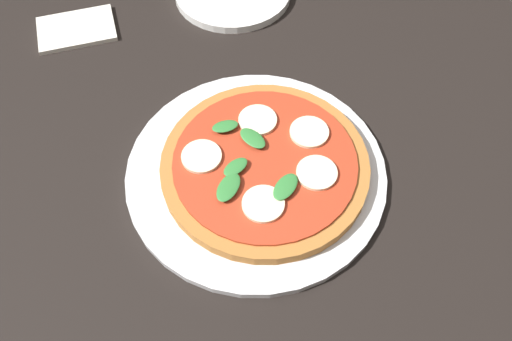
{
  "coord_description": "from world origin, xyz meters",
  "views": [
    {
      "loc": [
        -0.18,
        -0.33,
        1.36
      ],
      "look_at": [
        0.08,
        -0.02,
        0.75
      ],
      "focal_mm": 36.73,
      "sensor_mm": 36.0,
      "label": 1
    }
  ],
  "objects_px": {
    "serving_tray": "(256,172)",
    "napkin": "(76,29)",
    "pizza": "(265,165)",
    "dining_table": "(211,225)"
  },
  "relations": [
    {
      "from": "serving_tray",
      "to": "napkin",
      "type": "relative_size",
      "value": 2.81
    },
    {
      "from": "serving_tray",
      "to": "pizza",
      "type": "distance_m",
      "value": 0.02
    },
    {
      "from": "pizza",
      "to": "napkin",
      "type": "xyz_separation_m",
      "value": [
        -0.06,
        0.43,
        -0.02
      ]
    },
    {
      "from": "dining_table",
      "to": "serving_tray",
      "type": "bearing_deg",
      "value": -11.22
    },
    {
      "from": "serving_tray",
      "to": "pizza",
      "type": "relative_size",
      "value": 1.26
    },
    {
      "from": "serving_tray",
      "to": "napkin",
      "type": "height_order",
      "value": "serving_tray"
    },
    {
      "from": "serving_tray",
      "to": "napkin",
      "type": "bearing_deg",
      "value": 97.02
    },
    {
      "from": "dining_table",
      "to": "serving_tray",
      "type": "xyz_separation_m",
      "value": [
        0.08,
        -0.02,
        0.09
      ]
    },
    {
      "from": "serving_tray",
      "to": "napkin",
      "type": "distance_m",
      "value": 0.43
    },
    {
      "from": "pizza",
      "to": "napkin",
      "type": "height_order",
      "value": "pizza"
    }
  ]
}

